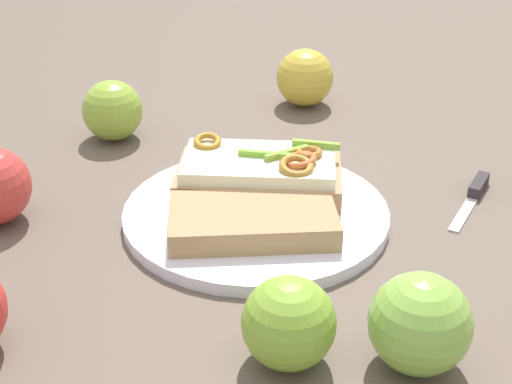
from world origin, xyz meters
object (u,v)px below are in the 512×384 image
object	(u,v)px
apple_1	(111,111)
bread_slice_side	(253,221)
sandwich	(260,173)
apple_3	(420,324)
apple_5	(305,78)
knife	(474,194)
plate	(256,214)
apple_0	(289,323)

from	to	relation	value
apple_1	bread_slice_side	bearing A→B (deg)	-5.52
sandwich	apple_3	xyz separation A→B (m)	(0.28, -0.09, 0.01)
apple_3	apple_5	xyz separation A→B (m)	(-0.45, 0.31, -0.00)
apple_5	knife	xyz separation A→B (m)	(0.32, -0.05, -0.03)
bread_slice_side	apple_3	bearing A→B (deg)	-58.55
plate	knife	world-z (taller)	knife
bread_slice_side	sandwich	bearing A→B (deg)	80.94
apple_0	plate	bearing A→B (deg)	145.27
apple_5	knife	bearing A→B (deg)	-9.16
knife	sandwich	bearing A→B (deg)	-60.95
bread_slice_side	apple_0	world-z (taller)	apple_0
plate	apple_1	distance (m)	0.27
plate	sandwich	world-z (taller)	sandwich
sandwich	plate	bearing A→B (deg)	-91.75
bread_slice_side	knife	size ratio (longest dim) A/B	1.36
plate	apple_1	bearing A→B (deg)	-179.57
apple_0	apple_1	size ratio (longest dim) A/B	0.98
apple_3	sandwich	bearing A→B (deg)	162.98
knife	plate	bearing A→B (deg)	-50.56
sandwich	apple_0	bearing A→B (deg)	-81.38
apple_1	apple_5	xyz separation A→B (m)	(0.08, 0.26, 0.00)
plate	apple_0	world-z (taller)	apple_0
plate	apple_5	distance (m)	0.33
plate	sandwich	distance (m)	0.05
bread_slice_side	apple_5	xyz separation A→B (m)	(-0.23, 0.29, 0.01)
apple_0	apple_5	size ratio (longest dim) A/B	0.94
apple_1	plate	bearing A→B (deg)	0.43
apple_1	knife	xyz separation A→B (m)	(0.40, 0.21, -0.03)
apple_1	apple_3	world-z (taller)	apple_3
sandwich	apple_3	world-z (taller)	apple_3
sandwich	apple_1	world-z (taller)	apple_1
plate	bread_slice_side	size ratio (longest dim) A/B	1.69
knife	apple_3	bearing A→B (deg)	5.69
apple_0	apple_3	size ratio (longest dim) A/B	0.92
plate	knife	xyz separation A→B (m)	(0.12, 0.21, -0.00)
apple_3	apple_5	size ratio (longest dim) A/B	1.02
apple_0	apple_5	bearing A→B (deg)	134.22
apple_0	apple_3	world-z (taller)	apple_3
bread_slice_side	apple_0	distance (m)	0.18
apple_1	apple_5	bearing A→B (deg)	73.56
sandwich	apple_3	bearing A→B (deg)	-61.61
apple_3	knife	bearing A→B (deg)	116.01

